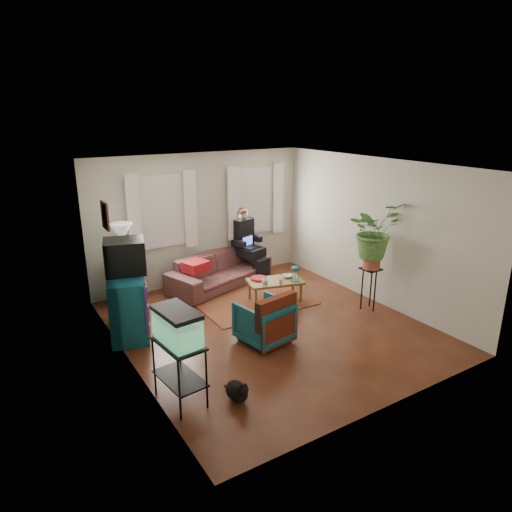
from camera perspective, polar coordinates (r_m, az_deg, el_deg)
floor at (r=7.52m, az=1.62°, el=-8.80°), size 4.50×5.00×0.01m
ceiling at (r=6.77m, az=1.82°, el=11.28°), size 4.50×5.00×0.01m
wall_back at (r=9.16m, az=-6.96°, el=4.60°), size 4.50×0.01×2.60m
wall_front at (r=5.27m, az=16.94°, el=-6.12°), size 4.50×0.01×2.60m
wall_left at (r=6.15m, az=-16.08°, el=-2.56°), size 0.01×5.00×2.60m
wall_right at (r=8.45m, az=14.58°, el=3.04°), size 0.01×5.00×2.60m
window_left at (r=8.79m, az=-11.71°, el=5.48°), size 1.08×0.04×1.38m
window_right at (r=9.67m, az=-0.19°, el=6.94°), size 1.08×0.04×1.38m
curtains_left at (r=8.72m, az=-11.52°, el=5.39°), size 1.36×0.06×1.50m
curtains_right at (r=9.60m, az=0.06°, el=6.87°), size 1.36×0.06×1.50m
picture_frame at (r=6.78m, az=-18.29°, el=4.83°), size 0.04×0.32×0.40m
area_rug at (r=8.49m, az=-0.59°, el=-5.52°), size 2.02×1.62×0.01m
sofa at (r=9.08m, az=-4.52°, el=-1.13°), size 2.37×1.50×0.86m
seated_person at (r=9.56m, az=-1.18°, el=1.32°), size 0.73×0.82×1.32m
side_table at (r=8.63m, az=-15.92°, el=-3.11°), size 0.68×0.68×0.78m
table_lamp at (r=8.41m, az=-16.33°, el=1.49°), size 0.51×0.51×0.71m
dresser at (r=7.39m, az=-15.75°, el=-5.84°), size 0.81×1.19×0.98m
crt_tv at (r=7.23m, az=-16.09°, el=-0.03°), size 0.72×0.68×0.52m
aquarium_stand at (r=5.66m, az=-9.52°, el=-14.12°), size 0.47×0.75×0.80m
aquarium at (r=5.37m, az=-9.85°, el=-8.60°), size 0.43×0.68×0.42m
black_cat at (r=5.73m, az=-2.41°, el=-16.31°), size 0.24×0.37×0.31m
armchair at (r=6.93m, az=1.01°, el=-7.93°), size 0.80×0.77×0.72m
serape_throw at (r=6.68m, az=2.64°, el=-7.54°), size 0.74×0.29×0.59m
coffee_table at (r=8.40m, az=2.39°, el=-4.35°), size 1.09×0.77×0.41m
cup_a at (r=8.17m, az=1.13°, el=-3.14°), size 0.14×0.14×0.09m
cup_b at (r=8.19m, az=3.07°, el=-3.13°), size 0.11×0.11×0.08m
bowl at (r=8.48m, az=3.92°, el=-2.51°), size 0.24×0.24×0.05m
snack_tray at (r=8.36m, az=0.37°, el=-2.82°), size 0.37×0.37×0.04m
birdcage at (r=8.27m, az=4.95°, el=-2.19°), size 0.20×0.20×0.29m
plant_stand at (r=8.24m, az=13.97°, el=-4.00°), size 0.33×0.33×0.76m
potted_plant at (r=7.96m, az=14.45°, el=2.08°), size 0.90×0.78×0.97m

